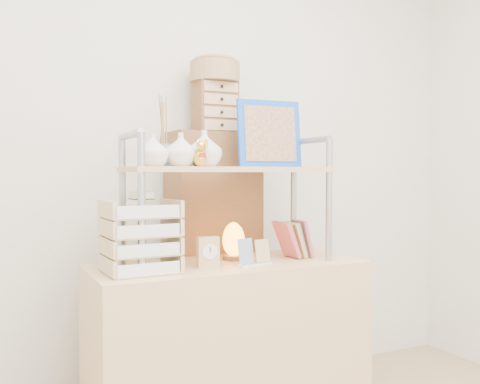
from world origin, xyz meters
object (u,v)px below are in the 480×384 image
object	(u,v)px
desk	(228,347)
salt_lamp	(233,241)
cabinet	(214,265)
letter_tray	(141,240)

from	to	relation	value
desk	salt_lamp	bearing A→B (deg)	49.00
desk	cabinet	bearing A→B (deg)	76.36
desk	letter_tray	size ratio (longest dim) A/B	3.72
desk	cabinet	size ratio (longest dim) A/B	0.89
salt_lamp	letter_tray	bearing A→B (deg)	-165.02
cabinet	desk	bearing A→B (deg)	-105.46
desk	letter_tray	distance (m)	0.65
desk	salt_lamp	xyz separation A→B (m)	(0.06, 0.06, 0.46)
desk	cabinet	distance (m)	0.48
desk	salt_lamp	world-z (taller)	salt_lamp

